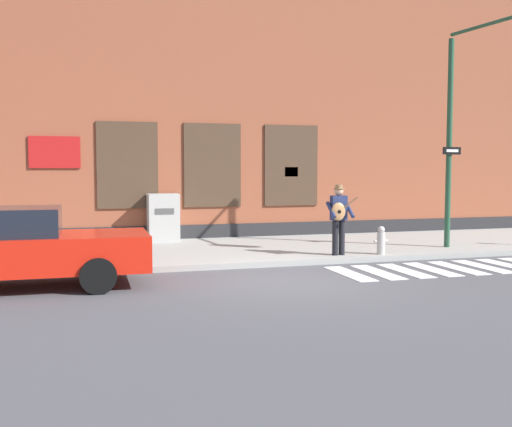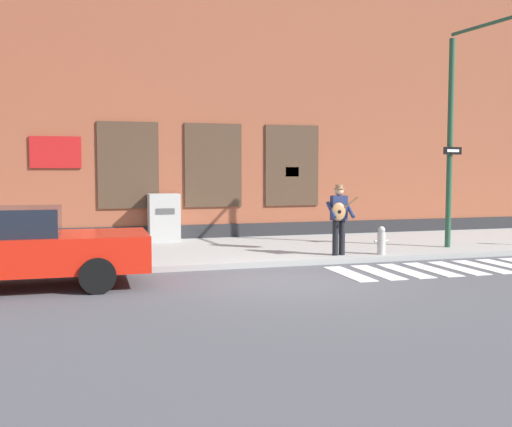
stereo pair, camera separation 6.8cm
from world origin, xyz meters
name	(u,v)px [view 1 (the left image)]	position (x,y,z in m)	size (l,w,h in m)	color
ground_plane	(285,282)	(0.00, 0.00, 0.00)	(160.00, 160.00, 0.00)	#4C4C51
sidewalk	(233,250)	(0.00, 4.27, 0.07)	(28.00, 5.07, 0.14)	#9E9E99
building_backdrop	(199,102)	(0.00, 8.80, 4.48)	(28.00, 4.06, 8.98)	brown
crosswalk	(457,268)	(4.29, 0.43, 0.01)	(5.78, 1.90, 0.01)	silver
red_car	(20,248)	(-4.99, 0.73, 0.77)	(4.62, 2.02, 1.53)	red
busker	(339,215)	(2.16, 2.22, 1.12)	(0.71, 0.53, 1.73)	black
traffic_light	(482,96)	(5.79, 1.74, 4.08)	(0.83, 3.15, 5.75)	#234C33
utility_box	(163,217)	(-1.58, 6.35, 0.83)	(0.89, 0.72, 1.39)	#ADADA8
fire_hydrant	(381,240)	(3.24, 2.08, 0.48)	(0.38, 0.20, 0.70)	#B2ADA8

